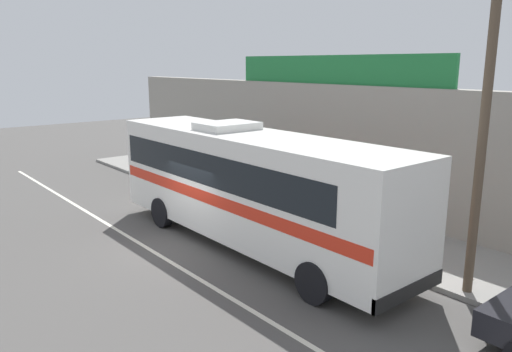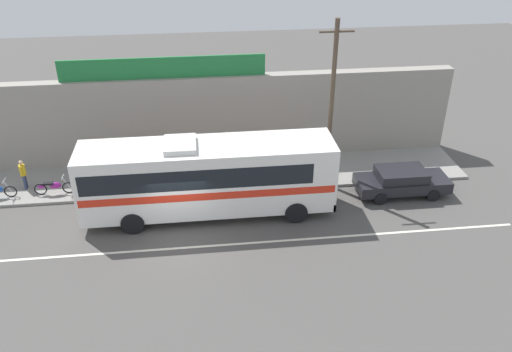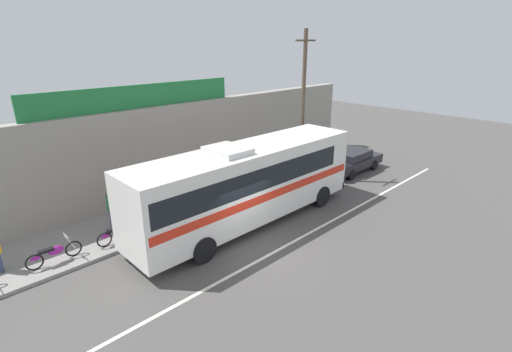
% 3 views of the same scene
% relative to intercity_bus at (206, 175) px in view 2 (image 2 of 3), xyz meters
% --- Properties ---
extents(ground_plane, '(70.00, 70.00, 0.00)m').
position_rel_intercity_bus_xyz_m(ground_plane, '(-1.30, -1.79, -2.07)').
color(ground_plane, '#4F4C49').
extents(sidewalk_slab, '(30.00, 3.60, 0.14)m').
position_rel_intercity_bus_xyz_m(sidewalk_slab, '(-1.30, 3.41, -2.00)').
color(sidewalk_slab, gray).
rests_on(sidewalk_slab, ground_plane).
extents(storefront_facade, '(30.00, 0.70, 4.80)m').
position_rel_intercity_bus_xyz_m(storefront_facade, '(-1.30, 5.56, 0.33)').
color(storefront_facade, gray).
rests_on(storefront_facade, ground_plane).
extents(storefront_billboard, '(10.50, 0.12, 1.10)m').
position_rel_intercity_bus_xyz_m(storefront_billboard, '(-1.84, 5.56, 3.28)').
color(storefront_billboard, '#1E7538').
rests_on(storefront_billboard, storefront_facade).
extents(road_center_stripe, '(30.00, 0.14, 0.01)m').
position_rel_intercity_bus_xyz_m(road_center_stripe, '(-1.30, -2.59, -2.06)').
color(road_center_stripe, silver).
rests_on(road_center_stripe, ground_plane).
extents(intercity_bus, '(11.48, 2.69, 3.78)m').
position_rel_intercity_bus_xyz_m(intercity_bus, '(0.00, 0.00, 0.00)').
color(intercity_bus, white).
rests_on(intercity_bus, ground_plane).
extents(parked_car, '(4.56, 1.85, 1.37)m').
position_rel_intercity_bus_xyz_m(parked_car, '(9.62, 0.62, -1.33)').
color(parked_car, black).
rests_on(parked_car, ground_plane).
extents(utility_pole, '(1.60, 0.22, 8.33)m').
position_rel_intercity_bus_xyz_m(utility_pole, '(6.13, 1.96, 2.37)').
color(utility_pole, brown).
rests_on(utility_pole, sidewalk_slab).
extents(motorcycle_orange, '(1.92, 0.56, 0.94)m').
position_rel_intercity_bus_xyz_m(motorcycle_orange, '(-5.03, 2.23, -1.50)').
color(motorcycle_orange, black).
rests_on(motorcycle_orange, sidewalk_slab).
extents(motorcycle_black, '(1.96, 0.56, 0.94)m').
position_rel_intercity_bus_xyz_m(motorcycle_black, '(-7.48, 2.39, -1.50)').
color(motorcycle_black, black).
rests_on(motorcycle_black, sidewalk_slab).
extents(pedestrian_by_curb, '(0.30, 0.48, 1.57)m').
position_rel_intercity_bus_xyz_m(pedestrian_by_curb, '(-9.01, 3.13, -1.02)').
color(pedestrian_by_curb, navy).
rests_on(pedestrian_by_curb, sidewalk_slab).
extents(pedestrian_far_left, '(0.30, 0.48, 1.75)m').
position_rel_intercity_bus_xyz_m(pedestrian_far_left, '(-4.68, 3.65, -0.90)').
color(pedestrian_far_left, navy).
rests_on(pedestrian_far_left, sidewalk_slab).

